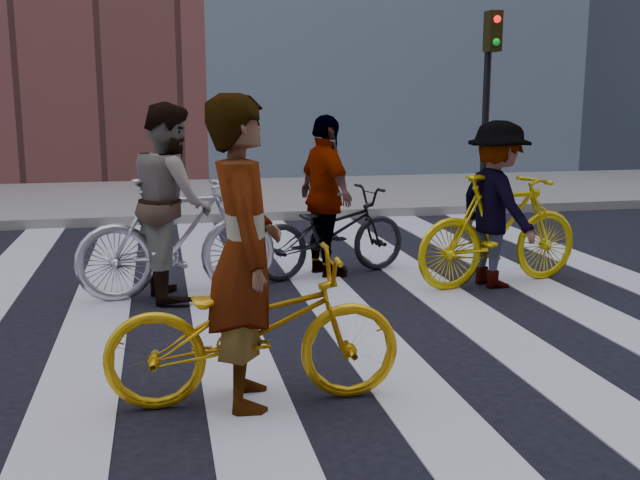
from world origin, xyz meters
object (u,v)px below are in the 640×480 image
object	(u,v)px
traffic_signal	(489,76)
rider_right	(497,205)
rider_rear	(326,196)
bike_yellow_left	(253,329)
bike_dark_rear	(330,232)
bike_yellow_right	(500,230)
bike_silver_mid	(178,237)
rider_left	(244,254)
rider_mid	(171,201)

from	to	relation	value
traffic_signal	rider_right	size ratio (longest dim) A/B	1.94
traffic_signal	rider_rear	distance (m)	5.66
bike_yellow_left	bike_dark_rear	xyz separation A→B (m)	(1.26, 3.31, -0.01)
bike_yellow_right	rider_rear	xyz separation A→B (m)	(-1.67, 0.80, 0.29)
bike_silver_mid	rider_left	bearing A→B (deg)	177.92
bike_dark_rear	rider_left	size ratio (longest dim) A/B	0.94
bike_dark_rear	rider_right	xyz separation A→B (m)	(1.57, -0.80, 0.37)
bike_dark_rear	traffic_signal	bearing A→B (deg)	-56.99
rider_right	rider_rear	bearing A→B (deg)	52.88
traffic_signal	bike_yellow_left	bearing A→B (deg)	-123.68
bike_yellow_right	bike_dark_rear	size ratio (longest dim) A/B	1.06
rider_left	rider_right	world-z (taller)	rider_left
rider_mid	bike_silver_mid	bearing A→B (deg)	-99.24
traffic_signal	rider_right	world-z (taller)	traffic_signal
bike_yellow_right	rider_left	world-z (taller)	rider_left
rider_mid	rider_rear	size ratio (longest dim) A/B	1.08
bike_yellow_left	bike_silver_mid	xyz separation A→B (m)	(-0.40, 2.76, 0.10)
bike_yellow_left	rider_right	bearing A→B (deg)	-45.71
bike_silver_mid	rider_mid	size ratio (longest dim) A/B	1.04
rider_left	rider_mid	xyz separation A→B (m)	(-0.40, 2.76, -0.03)
bike_silver_mid	bike_dark_rear	distance (m)	1.74
bike_silver_mid	bike_yellow_right	size ratio (longest dim) A/B	1.01
bike_dark_rear	rider_mid	distance (m)	1.85
bike_yellow_right	rider_left	xyz separation A→B (m)	(-2.93, -2.51, 0.40)
bike_yellow_left	traffic_signal	bearing A→B (deg)	-30.96
rider_mid	bike_yellow_left	bearing A→B (deg)	179.95
bike_dark_rear	bike_yellow_left	bearing A→B (deg)	144.23
bike_dark_rear	rider_rear	world-z (taller)	rider_rear
bike_silver_mid	bike_yellow_right	world-z (taller)	bike_silver_mid
bike_yellow_left	rider_rear	xyz separation A→B (m)	(1.21, 3.31, 0.39)
bike_yellow_left	bike_dark_rear	world-z (taller)	bike_yellow_left
rider_right	rider_rear	size ratio (longest dim) A/B	0.97
bike_yellow_right	rider_right	size ratio (longest dim) A/B	1.14
bike_silver_mid	rider_right	size ratio (longest dim) A/B	1.15
rider_left	rider_mid	bearing A→B (deg)	10.90
bike_yellow_left	bike_silver_mid	world-z (taller)	bike_silver_mid
bike_yellow_left	rider_right	xyz separation A→B (m)	(2.83, 2.51, 0.36)
bike_yellow_left	rider_left	world-z (taller)	rider_left
bike_yellow_right	rider_rear	bearing A→B (deg)	53.56
bike_yellow_left	bike_yellow_right	size ratio (longest dim) A/B	0.96
bike_dark_rear	rider_left	bearing A→B (deg)	143.48
traffic_signal	bike_silver_mid	xyz separation A→B (m)	(-5.30, -4.60, -1.69)
rider_left	rider_rear	distance (m)	3.54
rider_left	rider_right	distance (m)	3.82
bike_silver_mid	bike_dark_rear	xyz separation A→B (m)	(1.65, 0.54, -0.11)
bike_yellow_right	rider_mid	bearing A→B (deg)	74.68
bike_dark_rear	rider_right	size ratio (longest dim) A/B	1.08
bike_yellow_left	rider_mid	xyz separation A→B (m)	(-0.45, 2.76, 0.46)
bike_yellow_right	rider_left	distance (m)	3.88
bike_yellow_right	bike_dark_rear	bearing A→B (deg)	52.88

